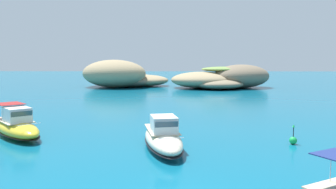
% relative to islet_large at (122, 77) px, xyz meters
% --- Properties ---
extents(islet_large, '(25.49, 22.66, 6.54)m').
position_rel_islet_large_xyz_m(islet_large, '(0.00, 0.00, 0.00)').
color(islet_large, '#756651').
rests_on(islet_large, ground).
extents(islet_small, '(28.14, 22.37, 5.43)m').
position_rel_islet_large_xyz_m(islet_small, '(24.12, -3.05, -0.31)').
color(islet_small, '#9E8966').
rests_on(islet_small, ground).
extents(motorboat_yellow, '(7.39, 7.69, 2.57)m').
position_rel_islet_large_xyz_m(motorboat_yellow, '(0.50, -54.08, -1.62)').
color(motorboat_yellow, yellow).
rests_on(motorboat_yellow, ground).
extents(motorboat_cream, '(3.96, 8.27, 2.35)m').
position_rel_islet_large_xyz_m(motorboat_cream, '(12.56, -57.44, -1.66)').
color(motorboat_cream, beige).
rests_on(motorboat_cream, ground).
extents(channel_buoy, '(0.56, 0.56, 1.48)m').
position_rel_islet_large_xyz_m(channel_buoy, '(22.09, -56.02, -2.10)').
color(channel_buoy, green).
rests_on(channel_buoy, ground).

